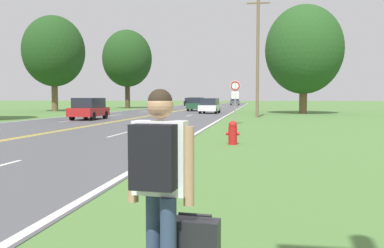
% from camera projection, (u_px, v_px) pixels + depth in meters
% --- Properties ---
extents(hitchhiker_person, '(0.56, 0.42, 1.65)m').
position_uv_depth(hitchhiker_person, '(159.00, 169.00, 3.24)').
color(hitchhiker_person, navy).
rests_on(hitchhiker_person, ground).
extents(fire_hydrant, '(0.45, 0.29, 0.80)m').
position_uv_depth(fire_hydrant, '(233.00, 133.00, 13.64)').
color(fire_hydrant, red).
rests_on(fire_hydrant, ground).
extents(traffic_sign, '(0.60, 0.10, 2.58)m').
position_uv_depth(traffic_sign, '(235.00, 91.00, 23.88)').
color(traffic_sign, gray).
rests_on(traffic_sign, ground).
extents(utility_pole_midground, '(1.80, 0.24, 9.53)m').
position_uv_depth(utility_pole_midground, '(258.00, 55.00, 31.85)').
color(utility_pole_midground, brown).
rests_on(utility_pole_midground, ground).
extents(tree_left_verge, '(7.04, 7.04, 10.96)m').
position_uv_depth(tree_left_verge, '(54.00, 51.00, 46.64)').
color(tree_left_verge, brown).
rests_on(tree_left_verge, ground).
extents(tree_mid_treeline, '(7.24, 7.24, 11.49)m').
position_uv_depth(tree_mid_treeline, '(127.00, 59.00, 59.63)').
color(tree_mid_treeline, '#473828').
rests_on(tree_mid_treeline, ground).
extents(tree_right_cluster, '(7.47, 7.47, 10.54)m').
position_uv_depth(tree_right_cluster, '(304.00, 50.00, 39.40)').
color(tree_right_cluster, brown).
rests_on(tree_right_cluster, ground).
extents(car_red_hatchback_approaching, '(1.73, 3.69, 1.56)m').
position_uv_depth(car_red_hatchback_approaching, '(89.00, 108.00, 29.06)').
color(car_red_hatchback_approaching, black).
rests_on(car_red_hatchback_approaching, ground).
extents(car_white_hatchback_mid_near, '(1.91, 3.69, 1.52)m').
position_uv_depth(car_white_hatchback_mid_near, '(210.00, 105.00, 40.51)').
color(car_white_hatchback_mid_near, black).
rests_on(car_white_hatchback_mid_near, ground).
extents(car_dark_green_hatchback_mid_far, '(1.74, 4.11, 1.60)m').
position_uv_depth(car_dark_green_hatchback_mid_far, '(196.00, 104.00, 48.24)').
color(car_dark_green_hatchback_mid_far, black).
rests_on(car_dark_green_hatchback_mid_far, ground).
extents(car_black_suv_receding, '(2.08, 4.60, 1.54)m').
position_uv_depth(car_black_suv_receding, '(190.00, 101.00, 78.74)').
color(car_black_suv_receding, black).
rests_on(car_black_suv_receding, ground).
extents(car_dark_grey_sedan_distant, '(1.92, 4.19, 1.59)m').
position_uv_depth(car_dark_grey_sedan_distant, '(235.00, 101.00, 85.00)').
color(car_dark_grey_sedan_distant, black).
rests_on(car_dark_grey_sedan_distant, ground).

